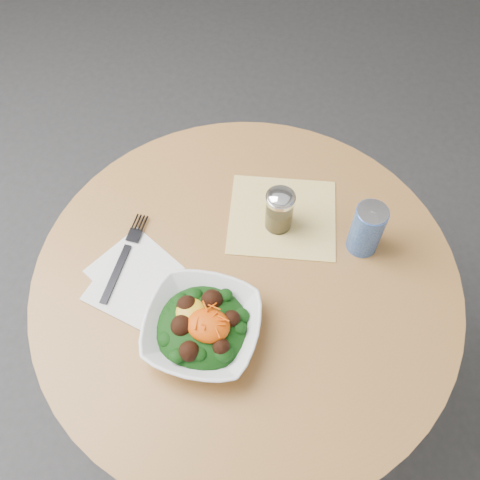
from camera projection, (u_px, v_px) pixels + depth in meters
The scene contains 8 objects.
ground at pixel (244, 385), 1.76m from camera, with size 6.00×6.00×0.00m, color #313133.
table at pixel (245, 317), 1.29m from camera, with size 0.90×0.90×0.75m.
cloth_napkin at pixel (282, 217), 1.20m from camera, with size 0.24×0.22×0.00m, color #E3A90B.
paper_napkins at pixel (133, 277), 1.12m from camera, with size 0.21×0.23×0.00m.
salad_bowl at pixel (202, 327), 1.03m from camera, with size 0.22×0.22×0.08m.
fork at pixel (125, 254), 1.14m from camera, with size 0.03×0.23×0.00m.
spice_shaker at pixel (279, 210), 1.14m from camera, with size 0.06×0.06×0.11m.
beverage_can at pixel (367, 229), 1.11m from camera, with size 0.07×0.07×0.13m.
Camera 1 is at (0.11, -0.51, 1.74)m, focal length 40.00 mm.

